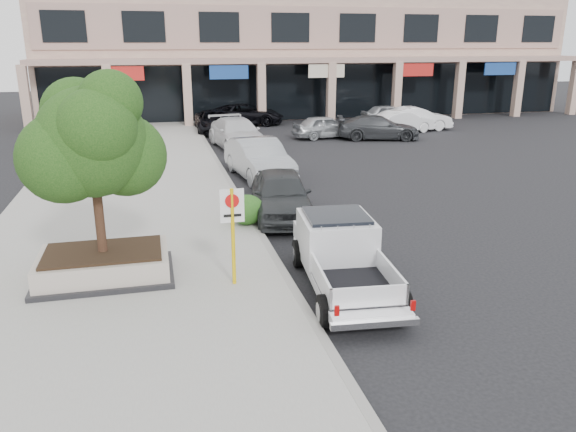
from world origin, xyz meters
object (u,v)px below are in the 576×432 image
at_px(pickup_truck, 345,258).
at_px(curb_car_d, 214,121).
at_px(planter, 104,265).
at_px(lot_car_b, 402,122).
at_px(lot_car_f, 416,118).
at_px(planter_tree, 98,141).
at_px(no_parking_sign, 233,223).
at_px(lot_car_e, 389,114).
at_px(lot_car_a, 326,127).
at_px(lot_car_d, 246,114).
at_px(lot_car_c, 378,128).
at_px(curb_car_c, 237,134).
at_px(curb_car_b, 259,159).
at_px(curb_car_a, 281,194).

xyz_separation_m(pickup_truck, curb_car_d, (-0.21, 24.64, -0.11)).
xyz_separation_m(planter, lot_car_b, (16.87, 19.91, 0.21)).
bearing_deg(lot_car_f, planter_tree, 143.70).
distance_m(no_parking_sign, lot_car_e, 28.88).
xyz_separation_m(lot_car_a, lot_car_b, (5.38, 0.92, 0.01)).
distance_m(lot_car_a, lot_car_d, 7.68).
relative_size(no_parking_sign, lot_car_c, 0.48).
xyz_separation_m(no_parking_sign, curb_car_c, (2.85, 18.05, -0.84)).
relative_size(pickup_truck, curb_car_b, 1.01).
distance_m(lot_car_b, lot_car_d, 10.77).
bearing_deg(curb_car_d, lot_car_b, -13.06).
height_order(no_parking_sign, pickup_truck, no_parking_sign).
relative_size(planter, curb_car_c, 0.58).
bearing_deg(lot_car_b, pickup_truck, 140.79).
relative_size(no_parking_sign, curb_car_a, 0.51).
bearing_deg(curb_car_a, curb_car_c, 94.79).
distance_m(curb_car_b, lot_car_d, 16.10).
xyz_separation_m(planter_tree, lot_car_f, (18.08, 20.56, -2.67)).
bearing_deg(lot_car_a, pickup_truck, 157.09).
bearing_deg(planter, lot_car_d, 73.13).
bearing_deg(curb_car_b, planter_tree, -126.95).
xyz_separation_m(pickup_truck, lot_car_b, (11.41, 21.66, -0.11)).
bearing_deg(planter_tree, lot_car_e, 53.51).
bearing_deg(lot_car_a, lot_car_b, -87.05).
relative_size(planter, lot_car_d, 0.62).
bearing_deg(planter_tree, lot_car_a, 58.93).
xyz_separation_m(lot_car_c, lot_car_f, (3.85, 2.90, 0.05)).
xyz_separation_m(curb_car_c, lot_car_e, (11.79, 6.83, -0.12)).
bearing_deg(no_parking_sign, planter, 159.73).
bearing_deg(no_parking_sign, lot_car_c, 58.93).
xyz_separation_m(no_parking_sign, curb_car_d, (2.28, 23.99, -0.94)).
xyz_separation_m(curb_car_d, lot_car_d, (2.56, 2.85, 0.03)).
relative_size(pickup_truck, lot_car_d, 0.98).
bearing_deg(lot_car_e, curb_car_b, 136.95).
height_order(pickup_truck, lot_car_c, pickup_truck).
relative_size(lot_car_c, lot_car_f, 1.06).
xyz_separation_m(curb_car_a, lot_car_a, (6.15, 14.78, -0.09)).
bearing_deg(no_parking_sign, curb_car_d, 84.57).
xyz_separation_m(lot_car_b, lot_car_f, (1.35, 0.81, 0.06)).
distance_m(planter, lot_car_c, 22.89).
relative_size(lot_car_c, lot_car_d, 0.93).
xyz_separation_m(curb_car_a, lot_car_b, (11.54, 15.70, -0.09)).
bearing_deg(curb_car_d, lot_car_a, -30.70).
bearing_deg(lot_car_a, lot_car_c, -118.80).
xyz_separation_m(lot_car_a, lot_car_c, (2.89, -1.17, 0.01)).
distance_m(pickup_truck, lot_car_e, 28.28).
relative_size(planter, no_parking_sign, 1.39).
relative_size(lot_car_a, lot_car_c, 0.83).
height_order(curb_car_a, lot_car_b, curb_car_a).
height_order(curb_car_b, lot_car_b, curb_car_b).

